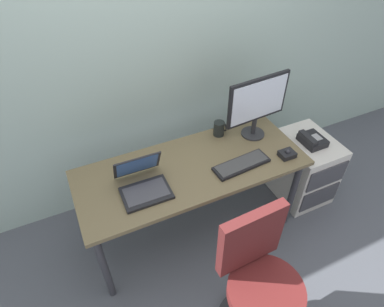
# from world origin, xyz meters

# --- Properties ---
(ground_plane) EXTENTS (8.00, 8.00, 0.00)m
(ground_plane) POSITION_xyz_m (0.00, 0.00, 0.00)
(ground_plane) COLOR #494D54
(back_wall) EXTENTS (6.00, 0.10, 2.80)m
(back_wall) POSITION_xyz_m (0.00, 0.68, 1.40)
(back_wall) COLOR #96ADA2
(back_wall) RESTS_ON ground
(desk) EXTENTS (1.62, 0.65, 0.72)m
(desk) POSITION_xyz_m (0.00, 0.00, 0.64)
(desk) COLOR brown
(desk) RESTS_ON ground
(file_cabinet) EXTENTS (0.42, 0.53, 0.59)m
(file_cabinet) POSITION_xyz_m (1.06, -0.03, 0.29)
(file_cabinet) COLOR beige
(file_cabinet) RESTS_ON ground
(desk_phone) EXTENTS (0.17, 0.20, 0.09)m
(desk_phone) POSITION_xyz_m (1.05, -0.04, 0.62)
(desk_phone) COLOR black
(desk_phone) RESTS_ON file_cabinet
(office_chair) EXTENTS (0.52, 0.52, 0.97)m
(office_chair) POSITION_xyz_m (0.04, -0.83, 0.45)
(office_chair) COLOR black
(office_chair) RESTS_ON ground
(monitor_main) EXTENTS (0.51, 0.18, 0.49)m
(monitor_main) POSITION_xyz_m (0.58, 0.13, 1.00)
(monitor_main) COLOR #262628
(monitor_main) RESTS_ON desk
(keyboard) EXTENTS (0.42, 0.17, 0.03)m
(keyboard) POSITION_xyz_m (0.32, -0.14, 0.73)
(keyboard) COLOR black
(keyboard) RESTS_ON desk
(laptop) EXTENTS (0.31, 0.32, 0.22)m
(laptop) POSITION_xyz_m (-0.37, -0.05, 0.77)
(laptop) COLOR black
(laptop) RESTS_ON desk
(trackball_mouse) EXTENTS (0.11, 0.09, 0.07)m
(trackball_mouse) POSITION_xyz_m (0.66, -0.19, 0.74)
(trackball_mouse) COLOR black
(trackball_mouse) RESTS_ON desk
(coffee_mug) EXTENTS (0.09, 0.08, 0.12)m
(coffee_mug) POSITION_xyz_m (0.34, 0.24, 0.78)
(coffee_mug) COLOR black
(coffee_mug) RESTS_ON desk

